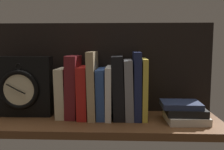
% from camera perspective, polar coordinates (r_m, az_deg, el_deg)
% --- Properties ---
extents(ground_plane, '(0.87, 0.27, 0.03)m').
position_cam_1_polar(ground_plane, '(0.90, -3.23, -10.91)').
color(ground_plane, brown).
extents(back_panel, '(0.87, 0.01, 0.35)m').
position_cam_1_polar(back_panel, '(0.99, -2.57, 1.75)').
color(back_panel, black).
rests_on(back_panel, ground_plane).
extents(book_cream_twain, '(0.04, 0.12, 0.18)m').
position_cam_1_polar(book_cream_twain, '(0.94, -11.25, -3.92)').
color(book_cream_twain, beige).
rests_on(book_cream_twain, ground_plane).
extents(book_maroon_dawkins, '(0.04, 0.13, 0.23)m').
position_cam_1_polar(book_maroon_dawkins, '(0.93, -8.90, -2.56)').
color(book_maroon_dawkins, maroon).
rests_on(book_maroon_dawkins, ground_plane).
extents(book_red_requiem, '(0.04, 0.15, 0.19)m').
position_cam_1_polar(book_red_requiem, '(0.92, -6.43, -3.81)').
color(book_red_requiem, red).
rests_on(book_red_requiem, ground_plane).
extents(book_tan_shortstories, '(0.03, 0.17, 0.24)m').
position_cam_1_polar(book_tan_shortstories, '(0.91, -4.37, -2.16)').
color(book_tan_shortstories, tan).
rests_on(book_tan_shortstories, ground_plane).
extents(book_blue_modern, '(0.03, 0.15, 0.18)m').
position_cam_1_polar(book_blue_modern, '(0.92, -2.42, -4.09)').
color(book_blue_modern, '#2D4C8E').
rests_on(book_blue_modern, ground_plane).
extents(book_white_catcher, '(0.02, 0.17, 0.19)m').
position_cam_1_polar(book_white_catcher, '(0.91, -0.64, -3.87)').
color(book_white_catcher, silver).
rests_on(book_white_catcher, ground_plane).
extents(book_black_skeptic, '(0.05, 0.15, 0.23)m').
position_cam_1_polar(book_black_skeptic, '(0.91, 1.47, -2.70)').
color(book_black_skeptic, black).
rests_on(book_black_skeptic, ground_plane).
extents(book_gray_chess, '(0.04, 0.16, 0.21)m').
position_cam_1_polar(book_gray_chess, '(0.91, 3.82, -3.13)').
color(book_gray_chess, gray).
rests_on(book_gray_chess, ground_plane).
extents(book_navy_bierce, '(0.03, 0.15, 0.24)m').
position_cam_1_polar(book_navy_bierce, '(0.91, 5.73, -2.26)').
color(book_navy_bierce, '#192147').
rests_on(book_navy_bierce, ground_plane).
extents(book_yellow_seinlanguage, '(0.02, 0.15, 0.22)m').
position_cam_1_polar(book_yellow_seinlanguage, '(0.91, 7.29, -2.99)').
color(book_yellow_seinlanguage, gold).
rests_on(book_yellow_seinlanguage, ground_plane).
extents(framed_clock, '(0.22, 0.06, 0.22)m').
position_cam_1_polar(framed_clock, '(0.98, -20.10, -2.58)').
color(framed_clock, black).
rests_on(framed_clock, ground_plane).
extents(book_stack_side, '(0.15, 0.14, 0.07)m').
position_cam_1_polar(book_stack_side, '(0.90, 16.29, -8.17)').
color(book_stack_side, beige).
rests_on(book_stack_side, ground_plane).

